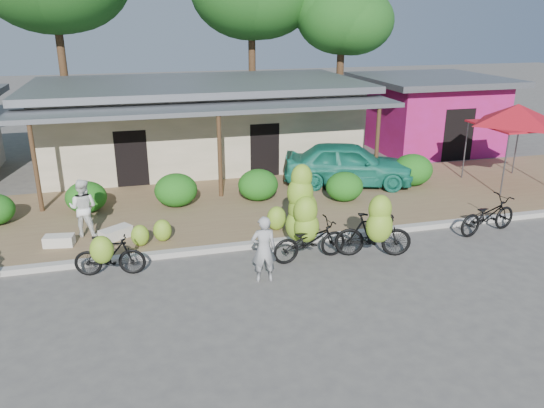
% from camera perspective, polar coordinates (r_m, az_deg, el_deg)
% --- Properties ---
extents(ground, '(100.00, 100.00, 0.00)m').
position_cam_1_polar(ground, '(12.38, -0.61, -8.44)').
color(ground, '#504D4A').
rests_on(ground, ground).
extents(sidewalk, '(60.00, 6.00, 0.12)m').
position_cam_1_polar(sidewalk, '(16.84, -4.85, -0.48)').
color(sidewalk, olive).
rests_on(sidewalk, ground).
extents(curb, '(60.00, 0.25, 0.15)m').
position_cam_1_polar(curb, '(14.10, -2.64, -4.47)').
color(curb, '#A8A399').
rests_on(curb, ground).
extents(shop_main, '(13.00, 8.50, 3.35)m').
position_cam_1_polar(shop_main, '(22.07, -7.79, 8.73)').
color(shop_main, beige).
rests_on(shop_main, ground).
extents(shop_pink, '(6.00, 6.00, 3.25)m').
position_cam_1_polar(shop_pink, '(25.63, 16.48, 9.50)').
color(shop_pink, '#AF1A76').
rests_on(shop_pink, ground).
extents(tree_near_right, '(4.57, 4.40, 7.57)m').
position_cam_1_polar(tree_near_right, '(27.12, 7.09, 19.56)').
color(tree_near_right, '#523220').
rests_on(tree_near_right, ground).
extents(hedge_1, '(1.23, 1.11, 0.96)m').
position_cam_1_polar(hedge_1, '(17.12, -19.36, 0.71)').
color(hedge_1, '#1B5814').
rests_on(hedge_1, sidewalk).
extents(hedge_2, '(1.34, 1.21, 1.05)m').
position_cam_1_polar(hedge_2, '(16.94, -10.29, 1.49)').
color(hedge_2, '#1B5814').
rests_on(hedge_2, sidewalk).
extents(hedge_3, '(1.31, 1.18, 1.02)m').
position_cam_1_polar(hedge_3, '(17.23, -1.51, 2.07)').
color(hedge_3, '#1B5814').
rests_on(hedge_3, sidewalk).
extents(hedge_4, '(1.22, 1.10, 0.95)m').
position_cam_1_polar(hedge_4, '(17.33, 7.80, 1.87)').
color(hedge_4, '#1B5814').
rests_on(hedge_4, sidewalk).
extents(hedge_5, '(1.44, 1.29, 1.12)m').
position_cam_1_polar(hedge_5, '(19.40, 14.87, 3.57)').
color(hedge_5, '#1B5814').
rests_on(hedge_5, sidewalk).
extents(red_canopy, '(3.50, 3.50, 2.86)m').
position_cam_1_polar(red_canopy, '(20.29, 24.86, 8.72)').
color(red_canopy, '#59595E').
rests_on(red_canopy, sidewalk).
extents(bike_left, '(1.72, 1.23, 1.27)m').
position_cam_1_polar(bike_left, '(12.95, -17.18, -5.24)').
color(bike_left, black).
rests_on(bike_left, ground).
extents(bike_center, '(2.04, 1.33, 2.35)m').
position_cam_1_polar(bike_center, '(13.37, 3.63, -2.03)').
color(bike_center, black).
rests_on(bike_center, ground).
extents(bike_right, '(2.02, 1.42, 1.85)m').
position_cam_1_polar(bike_right, '(13.45, 11.01, -2.84)').
color(bike_right, black).
rests_on(bike_right, ground).
extents(bike_far_right, '(2.12, 1.12, 1.06)m').
position_cam_1_polar(bike_far_right, '(16.08, 22.20, -1.13)').
color(bike_far_right, black).
rests_on(bike_far_right, ground).
extents(loose_banana_a, '(0.46, 0.40, 0.58)m').
position_cam_1_polar(loose_banana_a, '(14.26, -14.01, -3.30)').
color(loose_banana_a, '#8BB62D').
rests_on(loose_banana_a, sidewalk).
extents(loose_banana_b, '(0.49, 0.41, 0.61)m').
position_cam_1_polar(loose_banana_b, '(14.43, -11.71, -2.79)').
color(loose_banana_b, '#8BB62D').
rests_on(loose_banana_b, sidewalk).
extents(loose_banana_c, '(0.55, 0.47, 0.69)m').
position_cam_1_polar(loose_banana_c, '(14.85, 0.49, -1.54)').
color(loose_banana_c, '#8BB62D').
rests_on(loose_banana_c, sidewalk).
extents(sack_near, '(0.93, 0.81, 0.30)m').
position_cam_1_polar(sack_near, '(14.95, -16.44, -3.03)').
color(sack_near, silver).
rests_on(sack_near, sidewalk).
extents(sack_far, '(0.80, 0.49, 0.28)m').
position_cam_1_polar(sack_far, '(14.99, -21.93, -3.68)').
color(sack_far, silver).
rests_on(sack_far, sidewalk).
extents(vendor, '(0.61, 0.42, 1.60)m').
position_cam_1_polar(vendor, '(12.12, -0.90, -4.88)').
color(vendor, '#9A9A9A').
rests_on(vendor, ground).
extents(bystander, '(0.93, 0.82, 1.60)m').
position_cam_1_polar(bystander, '(15.21, -19.64, -0.38)').
color(bystander, white).
rests_on(bystander, sidewalk).
extents(teal_van, '(4.85, 3.17, 1.54)m').
position_cam_1_polar(teal_van, '(18.96, 8.24, 4.32)').
color(teal_van, '#1B7C64').
rests_on(teal_van, sidewalk).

